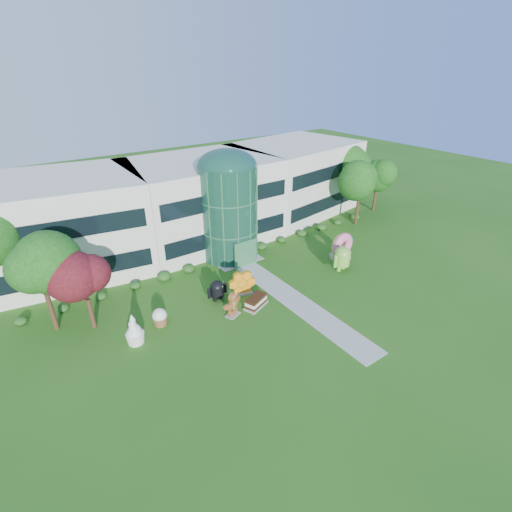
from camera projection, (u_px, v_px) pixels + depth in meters
ground at (303, 306)px, 32.14m from camera, size 140.00×140.00×0.00m
building at (202, 200)px, 43.03m from camera, size 46.00×15.00×9.30m
atrium at (229, 213)px, 38.56m from camera, size 6.00×6.00×9.80m
walkway at (288, 296)px, 33.58m from camera, size 2.40×20.00×0.04m
tree_red at (87, 295)px, 28.28m from camera, size 4.00×4.00×6.00m
trees_backdrop at (224, 216)px, 39.61m from camera, size 52.00×8.00×8.40m
android_green at (342, 257)px, 37.21m from camera, size 2.83×2.07×2.98m
android_black at (217, 289)px, 32.51m from camera, size 2.00×1.34×2.28m
donut at (341, 245)px, 39.48m from camera, size 2.91×1.48×2.97m
gingerbread at (232, 304)px, 30.54m from camera, size 2.56×1.76×2.21m
ice_cream_sandwich at (256, 302)px, 31.93m from camera, size 2.51×1.88×1.00m
honeycomb at (242, 284)px, 33.49m from camera, size 2.81×1.66×2.08m
froyo at (134, 329)px, 27.42m from camera, size 1.66×1.66×2.54m
cupcake at (160, 317)px, 29.58m from camera, size 1.57×1.57×1.50m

